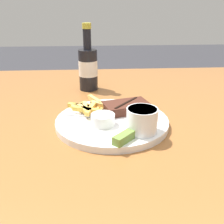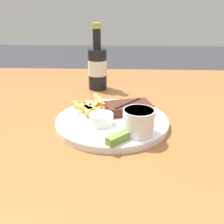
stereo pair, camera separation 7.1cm
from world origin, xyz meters
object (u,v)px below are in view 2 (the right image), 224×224
object	(u,v)px
dinner_plate	(112,122)
dipping_sauce_cup	(101,119)
fork_utensil	(85,114)
coleslaw_cup	(139,120)
pickle_spear	(118,138)
beer_bottle	(97,67)
steak_portion	(128,108)
knife_utensil	(113,112)

from	to	relation	value
dinner_plate	dipping_sauce_cup	xyz separation A→B (m)	(-0.03, -0.04, 0.03)
fork_utensil	dinner_plate	bearing A→B (deg)	0.00
coleslaw_cup	pickle_spear	distance (m)	0.07
coleslaw_cup	beer_bottle	bearing A→B (deg)	108.89
coleslaw_cup	beer_bottle	world-z (taller)	beer_bottle
dinner_plate	beer_bottle	size ratio (longest dim) A/B	1.26
fork_utensil	beer_bottle	bearing A→B (deg)	103.68
dinner_plate	beer_bottle	world-z (taller)	beer_bottle
dinner_plate	pickle_spear	world-z (taller)	pickle_spear
pickle_spear	steak_portion	bearing A→B (deg)	81.58
dinner_plate	knife_utensil	bearing A→B (deg)	89.21
coleslaw_cup	pickle_spear	world-z (taller)	coleslaw_cup
steak_portion	fork_utensil	distance (m)	0.13
coleslaw_cup	dipping_sauce_cup	world-z (taller)	coleslaw_cup
steak_portion	knife_utensil	size ratio (longest dim) A/B	0.95
pickle_spear	coleslaw_cup	bearing A→B (deg)	43.32
pickle_spear	beer_bottle	bearing A→B (deg)	101.12
pickle_spear	beer_bottle	size ratio (longest dim) A/B	0.24
steak_portion	beer_bottle	distance (m)	0.29
dinner_plate	steak_portion	size ratio (longest dim) A/B	2.12
fork_utensil	beer_bottle	size ratio (longest dim) A/B	0.55
steak_portion	knife_utensil	world-z (taller)	steak_portion
pickle_spear	dinner_plate	bearing A→B (deg)	98.22
steak_portion	dipping_sauce_cup	distance (m)	0.11
pickle_spear	fork_utensil	distance (m)	0.18
dinner_plate	knife_utensil	distance (m)	0.04
fork_utensil	knife_utensil	size ratio (longest dim) A/B	0.87
steak_portion	beer_bottle	size ratio (longest dim) A/B	0.60
coleslaw_cup	knife_utensil	bearing A→B (deg)	118.43
pickle_spear	knife_utensil	bearing A→B (deg)	95.99
steak_portion	beer_bottle	xyz separation A→B (m)	(-0.11, 0.27, 0.06)
dipping_sauce_cup	pickle_spear	distance (m)	0.10
steak_portion	dinner_plate	bearing A→B (deg)	-131.26
dinner_plate	steak_portion	xyz separation A→B (m)	(0.04, 0.05, 0.02)
dinner_plate	pickle_spear	bearing A→B (deg)	-81.78
fork_utensil	coleslaw_cup	bearing A→B (deg)	-19.72
dipping_sauce_cup	knife_utensil	xyz separation A→B (m)	(0.03, 0.08, -0.01)
fork_utensil	dipping_sauce_cup	bearing A→B (deg)	-32.01
coleslaw_cup	fork_utensil	size ratio (longest dim) A/B	0.58
steak_portion	pickle_spear	world-z (taller)	steak_portion
beer_bottle	fork_utensil	bearing A→B (deg)	-91.80
pickle_spear	fork_utensil	world-z (taller)	pickle_spear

